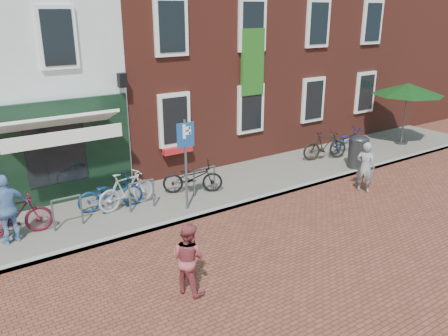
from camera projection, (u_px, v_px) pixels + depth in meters
ground at (212, 215)px, 12.45m from camera, size 80.00×80.00×0.00m
sidewalk at (213, 189)px, 14.14m from camera, size 24.00×3.00×0.10m
building_brick_mid at (156, 17)px, 17.34m from camera, size 6.00×8.00×10.00m
building_brick_right at (277, 16)px, 20.51m from camera, size 6.00×8.00×10.00m
filler_right at (372, 25)px, 24.10m from camera, size 7.00×8.00×9.00m
litter_bin at (358, 150)px, 15.69m from camera, size 0.66×0.66×1.22m
parking_sign at (186, 150)px, 12.04m from camera, size 0.50×0.08×2.50m
parasol at (408, 87)px, 17.95m from camera, size 2.77×2.77×2.55m
woman at (365, 167)px, 13.81m from camera, size 0.57×0.67×1.56m
boy at (188, 258)px, 8.85m from camera, size 0.80×0.88×1.47m
cafe_person at (8, 209)px, 10.52m from camera, size 1.05×0.62×1.68m
bicycle_1 at (15, 216)px, 10.93m from camera, size 1.77×0.70×1.03m
bicycle_2 at (110, 193)px, 12.44m from camera, size 1.84×0.85×0.93m
bicycle_3 at (126, 190)px, 12.52m from camera, size 1.78×0.75×1.03m
bicycle_4 at (193, 178)px, 13.58m from camera, size 1.86×1.38×0.93m
bicycle_5 at (325, 146)px, 16.57m from camera, size 1.79×0.97×1.03m
bicycle_6 at (347, 140)px, 17.41m from camera, size 1.79×0.65×0.93m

